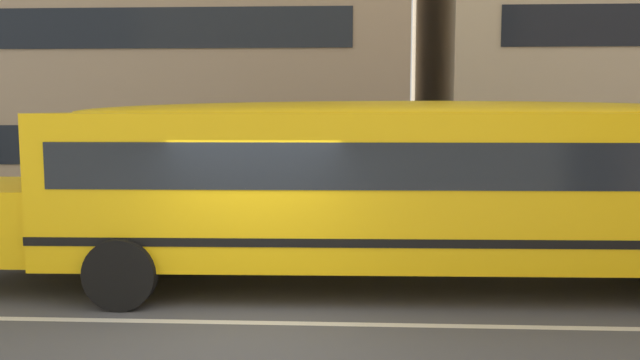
{
  "coord_description": "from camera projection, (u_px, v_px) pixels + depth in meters",
  "views": [
    {
      "loc": [
        1.43,
        -8.81,
        2.97
      ],
      "look_at": [
        0.93,
        0.97,
        1.89
      ],
      "focal_mm": 37.13,
      "sensor_mm": 36.0,
      "label": 1
    }
  ],
  "objects": [
    {
      "name": "sidewalk_far",
      "position": [
        297.0,
        224.0,
        16.9
      ],
      "size": [
        120.0,
        3.0,
        0.01
      ],
      "primitive_type": "cube",
      "color": "gray",
      "rests_on": "ground_plane"
    },
    {
      "name": "ground_plane",
      "position": [
        249.0,
        323.0,
        9.14
      ],
      "size": [
        400.0,
        400.0,
        0.0
      ],
      "primitive_type": "plane",
      "color": "#4C4C4F"
    },
    {
      "name": "school_bus",
      "position": [
        400.0,
        178.0,
        10.75
      ],
      "size": [
        13.79,
        3.27,
        3.07
      ],
      "rotation": [
        0.0,
        0.0,
        3.16
      ],
      "color": "yellow",
      "rests_on": "ground_plane"
    },
    {
      "name": "apartment_block_far_centre",
      "position": [
        640.0,
        4.0,
        23.68
      ],
      "size": [
        15.05,
        13.37,
        13.3
      ],
      "color": "#C6B28E",
      "rests_on": "ground_plane"
    },
    {
      "name": "lane_centreline",
      "position": [
        249.0,
        323.0,
        9.14
      ],
      "size": [
        110.0,
        0.16,
        0.01
      ],
      "primitive_type": "cube",
      "color": "silver",
      "rests_on": "ground_plane"
    }
  ]
}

